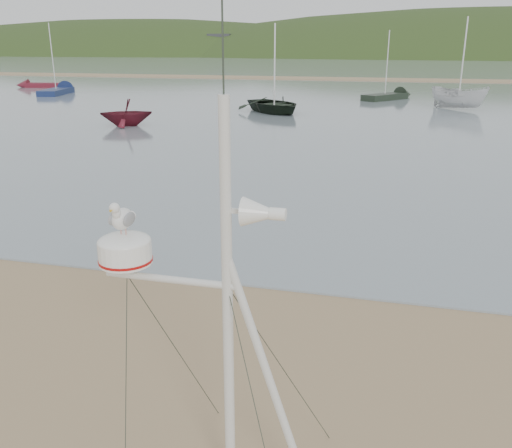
% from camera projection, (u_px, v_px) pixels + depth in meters
% --- Properties ---
extents(ground, '(560.00, 560.00, 0.00)m').
position_uv_depth(ground, '(100.00, 403.00, 7.22)').
color(ground, '#8E7352').
rests_on(ground, ground).
extents(water, '(560.00, 256.00, 0.04)m').
position_uv_depth(water, '(386.00, 64.00, 128.45)').
color(water, gray).
rests_on(water, ground).
extents(sandbar, '(560.00, 7.00, 0.07)m').
position_uv_depth(sandbar, '(372.00, 79.00, 71.49)').
color(sandbar, '#8E7352').
rests_on(sandbar, water).
extents(hill_ridge, '(620.00, 180.00, 80.00)m').
position_uv_depth(hill_ridge, '(435.00, 105.00, 224.91)').
color(hill_ridge, '#243716').
rests_on(hill_ridge, ground).
extents(far_cottages, '(294.40, 6.30, 8.00)m').
position_uv_depth(far_cottages, '(401.00, 45.00, 185.27)').
color(far_cottages, silver).
rests_on(far_cottages, ground).
extents(mast_rig, '(2.24, 2.39, 5.04)m').
position_uv_depth(mast_rig, '(222.00, 393.00, 5.44)').
color(mast_rig, silver).
rests_on(mast_rig, ground).
extents(boat_dark, '(3.52, 3.39, 5.31)m').
position_uv_depth(boat_dark, '(275.00, 73.00, 36.42)').
color(boat_dark, black).
rests_on(boat_dark, water).
extents(boat_red, '(2.47, 2.92, 2.90)m').
position_uv_depth(boat_red, '(125.00, 100.00, 30.86)').
color(boat_red, maroon).
rests_on(boat_red, water).
extents(boat_white, '(2.32, 2.31, 4.38)m').
position_uv_depth(boat_white, '(461.00, 78.00, 38.45)').
color(boat_white, silver).
rests_on(boat_white, water).
extents(dinghy_red_far, '(5.26, 2.30, 1.24)m').
position_uv_depth(dinghy_red_far, '(34.00, 85.00, 58.62)').
color(dinghy_red_far, maroon).
rests_on(dinghy_red_far, ground).
extents(sailboat_dark_mid, '(4.69, 5.80, 6.05)m').
position_uv_depth(sailboat_dark_mid, '(395.00, 96.00, 46.61)').
color(sailboat_dark_mid, black).
rests_on(sailboat_dark_mid, ground).
extents(sailboat_blue_near, '(3.25, 7.14, 6.89)m').
position_uv_depth(sailboat_blue_near, '(63.00, 90.00, 52.35)').
color(sailboat_blue_near, '#16234F').
rests_on(sailboat_blue_near, ground).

